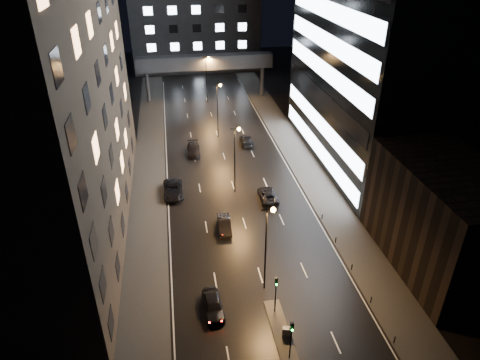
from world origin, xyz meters
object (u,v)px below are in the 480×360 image
Objects in this scene: car_away_d at (193,150)px; car_away_b at (224,224)px; car_away_c at (173,190)px; car_toward_b at (246,140)px; utility_cabinet at (287,332)px; car_away_a at (213,305)px; car_toward_a at (268,195)px.

car_away_b is at bearing -82.43° from car_away_d.
car_toward_b is (13.52, 15.36, -0.09)m from car_away_c.
car_away_c is 29.07m from utility_cabinet.
car_toward_a is at bearing 59.62° from car_away_a.
car_away_b is 22.75m from car_away_d.
car_away_c reaches higher than car_away_b.
car_toward_b is 4.78× the size of utility_cabinet.
car_away_d is (-2.28, 22.63, 0.02)m from car_away_b.
car_toward_b is at bearing 15.58° from car_away_d.
car_away_b is 0.77× the size of car_away_c.
car_away_d reaches higher than utility_cabinet.
car_toward_a is at bearing 95.49° from utility_cabinet.
utility_cabinet is (6.40, -4.40, -0.10)m from car_away_a.
car_toward_b reaches higher than utility_cabinet.
utility_cabinet is at bearing -80.10° from car_away_d.
car_away_d is 19.02m from car_toward_a.
car_away_a is at bearing 159.61° from utility_cabinet.
car_toward_a is 1.01× the size of car_toward_b.
car_away_c is 1.16× the size of car_toward_a.
car_away_c is at bearing -104.74° from car_away_d.
car_toward_b is at bearing 48.39° from car_away_c.
car_away_a is 0.90× the size of car_toward_a.
car_away_c is 20.46m from car_toward_b.
car_away_c is at bearing -14.34° from car_toward_a.
car_toward_a is 24.15m from utility_cabinet.
car_away_a reaches higher than car_away_d.
car_away_a is 7.77m from utility_cabinet.
car_toward_b reaches higher than car_toward_a.
car_away_b is at bearing 41.41° from car_toward_a.
car_away_c is 1.17× the size of car_toward_b.
utility_cabinet is at bearing -76.73° from car_away_b.
car_away_b is 0.86× the size of car_away_d.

